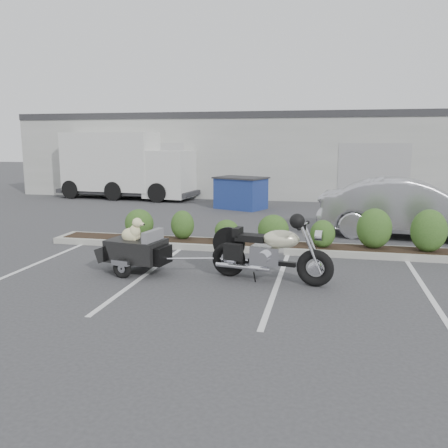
% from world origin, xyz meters
% --- Properties ---
extents(ground, '(90.00, 90.00, 0.00)m').
position_xyz_m(ground, '(0.00, 0.00, 0.00)').
color(ground, '#38383A').
rests_on(ground, ground).
extents(planter_kerb, '(12.00, 1.00, 0.15)m').
position_xyz_m(planter_kerb, '(1.00, 2.20, 0.07)').
color(planter_kerb, '#9E9E93').
rests_on(planter_kerb, ground).
extents(building, '(26.00, 10.00, 4.00)m').
position_xyz_m(building, '(0.00, 17.00, 2.00)').
color(building, '#9EA099').
rests_on(building, ground).
extents(motorcycle, '(2.45, 1.01, 1.42)m').
position_xyz_m(motorcycle, '(1.03, -0.47, 0.56)').
color(motorcycle, black).
rests_on(motorcycle, ground).
extents(pet_trailer, '(1.99, 1.13, 1.17)m').
position_xyz_m(pet_trailer, '(-1.76, -0.45, 0.49)').
color(pet_trailer, black).
rests_on(pet_trailer, ground).
extents(sedan, '(5.16, 2.25, 1.65)m').
position_xyz_m(sedan, '(4.37, 4.65, 0.82)').
color(sedan, '#B0B0B7').
rests_on(sedan, ground).
extents(dumpster, '(2.30, 1.96, 1.28)m').
position_xyz_m(dumpster, '(-1.31, 9.24, 0.65)').
color(dumpster, navy).
rests_on(dumpster, ground).
extents(delivery_truck, '(6.90, 2.94, 3.07)m').
position_xyz_m(delivery_truck, '(-7.17, 11.63, 1.48)').
color(delivery_truck, silver).
rests_on(delivery_truck, ground).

